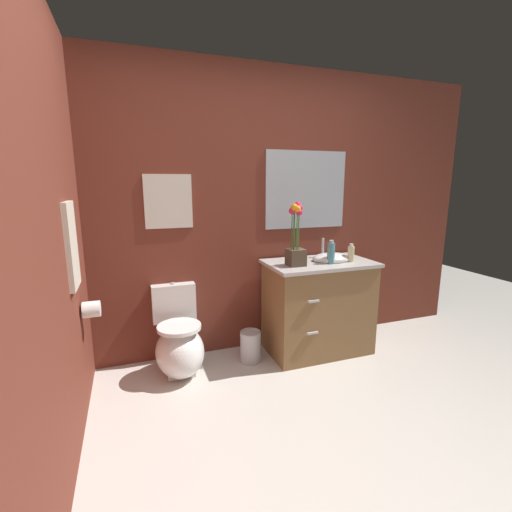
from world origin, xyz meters
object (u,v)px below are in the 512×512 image
(vanity_cabinet, at_px, (318,305))
(toilet_paper_roll, at_px, (92,309))
(soap_bottle, at_px, (351,254))
(toilet, at_px, (179,344))
(lotion_bottle, at_px, (331,253))
(flower_vase, at_px, (296,242))
(wall_mirror, at_px, (306,190))
(hanging_towel, at_px, (71,246))
(trash_bin, at_px, (251,346))
(wall_poster, at_px, (168,202))

(vanity_cabinet, height_order, toilet_paper_roll, vanity_cabinet)
(soap_bottle, bearing_deg, toilet, 175.64)
(toilet, height_order, vanity_cabinet, vanity_cabinet)
(vanity_cabinet, distance_m, lotion_bottle, 0.51)
(flower_vase, height_order, wall_mirror, wall_mirror)
(lotion_bottle, bearing_deg, hanging_towel, -172.77)
(toilet, distance_m, trash_bin, 0.61)
(trash_bin, xyz_separation_m, wall_mirror, (0.64, 0.29, 1.31))
(wall_poster, bearing_deg, toilet, -90.00)
(trash_bin, relative_size, wall_mirror, 0.34)
(lotion_bottle, height_order, hanging_towel, hanging_towel)
(wall_poster, bearing_deg, trash_bin, -25.75)
(flower_vase, bearing_deg, lotion_bottle, -6.50)
(toilet, relative_size, vanity_cabinet, 0.68)
(lotion_bottle, xyz_separation_m, hanging_towel, (-1.94, -0.25, 0.22))
(flower_vase, bearing_deg, wall_mirror, 53.15)
(lotion_bottle, distance_m, trash_bin, 1.06)
(toilet, distance_m, wall_mirror, 1.75)
(soap_bottle, height_order, lotion_bottle, lotion_bottle)
(vanity_cabinet, relative_size, trash_bin, 3.73)
(toilet, bearing_deg, lotion_bottle, -5.42)
(flower_vase, distance_m, wall_mirror, 0.61)
(toilet, bearing_deg, flower_vase, -5.08)
(trash_bin, bearing_deg, flower_vase, -9.68)
(toilet, relative_size, soap_bottle, 4.34)
(vanity_cabinet, height_order, flower_vase, flower_vase)
(trash_bin, bearing_deg, toilet_paper_roll, -171.69)
(soap_bottle, bearing_deg, trash_bin, 174.16)
(vanity_cabinet, relative_size, soap_bottle, 6.38)
(vanity_cabinet, distance_m, hanging_towel, 2.05)
(wall_poster, bearing_deg, toilet_paper_roll, -141.78)
(soap_bottle, relative_size, lotion_bottle, 0.79)
(toilet, distance_m, hanging_towel, 1.17)
(flower_vase, bearing_deg, vanity_cabinet, 12.71)
(flower_vase, relative_size, hanging_towel, 1.02)
(vanity_cabinet, relative_size, flower_vase, 1.92)
(hanging_towel, bearing_deg, flower_vase, 9.85)
(trash_bin, bearing_deg, wall_poster, 154.25)
(vanity_cabinet, distance_m, wall_mirror, 1.06)
(toilet, relative_size, wall_mirror, 0.86)
(toilet, xyz_separation_m, toilet_paper_roll, (-0.59, -0.20, 0.44))
(flower_vase, height_order, wall_poster, wall_poster)
(flower_vase, relative_size, wall_mirror, 0.66)
(wall_poster, distance_m, toilet_paper_roll, 1.02)
(wall_mirror, height_order, toilet_paper_roll, wall_mirror)
(soap_bottle, relative_size, trash_bin, 0.59)
(toilet, height_order, wall_mirror, wall_mirror)
(toilet, relative_size, hanging_towel, 1.33)
(soap_bottle, xyz_separation_m, hanging_towel, (-2.15, -0.25, 0.24))
(vanity_cabinet, distance_m, toilet_paper_roll, 1.86)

